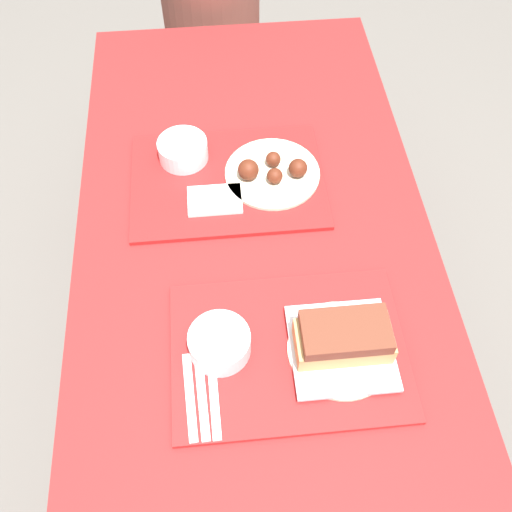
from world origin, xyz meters
name	(u,v)px	position (x,y,z in m)	size (l,w,h in m)	color
ground_plane	(259,401)	(0.00, 0.00, 0.00)	(12.00, 12.00, 0.00)	#605B56
picnic_table	(260,300)	(0.00, 0.00, 0.64)	(0.80, 1.82, 0.73)	maroon
picnic_bench_far	(230,79)	(0.00, 1.13, 0.35)	(0.76, 0.28, 0.42)	maroon
tray_near	(289,351)	(0.04, -0.17, 0.73)	(0.46, 0.33, 0.01)	red
tray_far	(228,181)	(-0.05, 0.28, 0.73)	(0.46, 0.33, 0.01)	red
bowl_coleslaw_near	(220,342)	(-0.09, -0.16, 0.77)	(0.12, 0.12, 0.05)	silver
brisket_sandwich_plate	(343,342)	(0.14, -0.18, 0.78)	(0.21, 0.21, 0.09)	beige
plastic_fork_near	(202,396)	(-0.13, -0.25, 0.74)	(0.02, 0.17, 0.00)	white
plastic_knife_near	(214,394)	(-0.11, -0.25, 0.74)	(0.02, 0.17, 0.00)	white
plastic_spoon_near	(190,397)	(-0.15, -0.25, 0.74)	(0.02, 0.17, 0.00)	white
condiment_packet	(294,314)	(0.06, -0.10, 0.74)	(0.04, 0.03, 0.01)	#A59E93
bowl_coleslaw_far	(183,149)	(-0.15, 0.36, 0.77)	(0.12, 0.12, 0.05)	silver
wings_plate_far	(272,171)	(0.06, 0.28, 0.75)	(0.23, 0.23, 0.06)	beige
napkin_far	(215,200)	(-0.08, 0.21, 0.74)	(0.12, 0.09, 0.01)	white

